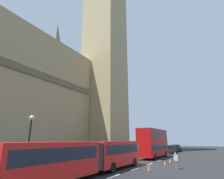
% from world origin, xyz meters
% --- Properties ---
extents(ground_plane, '(160.00, 160.00, 0.00)m').
position_xyz_m(ground_plane, '(0.00, 0.00, 0.00)').
color(ground_plane, '#262628').
extents(lane_centre_marking, '(25.20, 0.16, 0.01)m').
position_xyz_m(lane_centre_marking, '(-5.78, 0.00, 0.01)').
color(lane_centre_marking, silver).
rests_on(lane_centre_marking, ground_plane).
extents(clock_tower, '(10.77, 10.77, 77.83)m').
position_xyz_m(clock_tower, '(14.63, 15.99, 40.84)').
color(clock_tower, tan).
rests_on(clock_tower, ground_plane).
extents(articulated_bus, '(17.26, 2.54, 2.90)m').
position_xyz_m(articulated_bus, '(-8.90, 1.99, 1.75)').
color(articulated_bus, red).
rests_on(articulated_bus, ground_plane).
extents(double_decker_bus, '(10.15, 2.54, 4.90)m').
position_xyz_m(double_decker_bus, '(9.51, 2.00, 2.71)').
color(double_decker_bus, '#B20F0F').
rests_on(double_decker_bus, ground_plane).
extents(sedan_lead, '(4.40, 1.86, 1.85)m').
position_xyz_m(sedan_lead, '(22.09, 1.91, 0.91)').
color(sedan_lead, black).
rests_on(sedan_lead, ground_plane).
extents(sedan_trailing, '(4.40, 1.86, 1.85)m').
position_xyz_m(sedan_trailing, '(28.53, 1.97, 0.91)').
color(sedan_trailing, black).
rests_on(sedan_trailing, ground_plane).
extents(traffic_cone_west, '(0.36, 0.36, 0.58)m').
position_xyz_m(traffic_cone_west, '(-4.25, -1.85, 0.28)').
color(traffic_cone_west, black).
rests_on(traffic_cone_west, ground_plane).
extents(traffic_cone_middle, '(0.36, 0.36, 0.58)m').
position_xyz_m(traffic_cone_middle, '(0.98, -2.08, 0.28)').
color(traffic_cone_middle, black).
rests_on(traffic_cone_middle, ground_plane).
extents(traffic_cone_east, '(0.36, 0.36, 0.58)m').
position_xyz_m(traffic_cone_east, '(3.90, -2.04, 0.28)').
color(traffic_cone_east, black).
rests_on(traffic_cone_east, ground_plane).
extents(street_lamp, '(0.44, 0.44, 5.27)m').
position_xyz_m(street_lamp, '(-12.17, 6.50, 3.06)').
color(street_lamp, black).
rests_on(street_lamp, ground_plane).
extents(pedestrian_near_cones, '(0.37, 0.46, 1.69)m').
position_xyz_m(pedestrian_near_cones, '(-1.32, -3.93, 0.91)').
color(pedestrian_near_cones, '#726651').
rests_on(pedestrian_near_cones, ground_plane).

